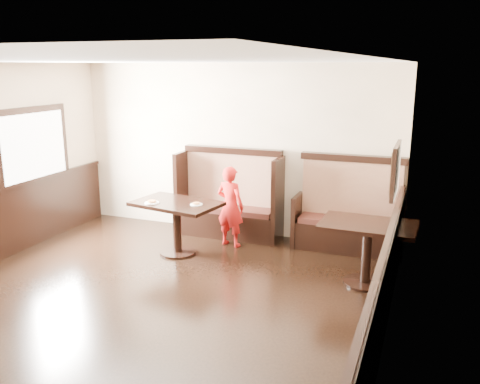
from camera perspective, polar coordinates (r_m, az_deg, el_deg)
The scene contains 9 objects.
ground at distance 5.88m, azimuth -13.55°, elevation -14.35°, with size 7.00×7.00×0.00m, color black.
room_shell at distance 5.98m, azimuth -14.78°, elevation -6.91°, with size 7.00×7.00×7.00m.
booth_main at distance 8.41m, azimuth -1.12°, elevation -1.35°, with size 1.75×0.72×1.45m.
booth_neighbor at distance 7.93m, azimuth 12.09°, elevation -2.98°, with size 1.65×0.72×1.45m.
table_main at distance 7.59m, azimuth -7.12°, elevation -2.49°, with size 1.37×0.99×0.80m.
table_neighbor at distance 6.68m, azimuth 14.10°, elevation -5.12°, with size 1.20×0.81×0.82m.
child at distance 7.87m, azimuth -1.09°, elevation -1.62°, with size 0.46×0.30×1.27m, color #B71513.
pizza_plate_left at distance 7.53m, azimuth -9.87°, elevation -1.13°, with size 0.22×0.22×0.04m.
pizza_plate_right at distance 7.36m, azimuth -4.93°, elevation -1.35°, with size 0.18×0.18×0.03m.
Camera 1 is at (3.03, -4.22, 2.76)m, focal length 38.00 mm.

